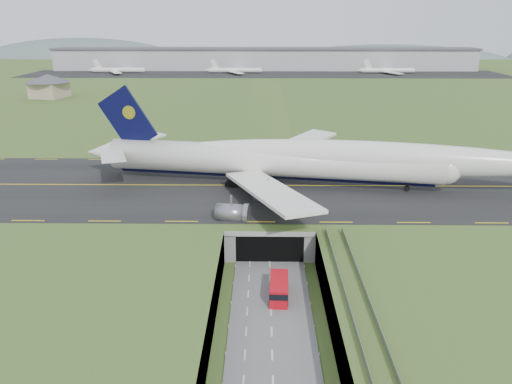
{
  "coord_description": "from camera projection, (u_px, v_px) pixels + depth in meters",
  "views": [
    {
      "loc": [
        -1.38,
        -71.43,
        40.83
      ],
      "look_at": [
        -2.58,
        20.0,
        9.11
      ],
      "focal_mm": 35.0,
      "sensor_mm": 36.0,
      "label": 1
    }
  ],
  "objects": [
    {
      "name": "trench_road",
      "position": [
        271.0,
        310.0,
        73.72
      ],
      "size": [
        12.0,
        75.0,
        0.2
      ],
      "primitive_type": "cube",
      "color": "slate",
      "rests_on": "ground"
    },
    {
      "name": "jumbo_jet",
      "position": [
        306.0,
        161.0,
        107.97
      ],
      "size": [
        105.21,
        65.1,
        21.81
      ],
      "rotation": [
        0.0,
        0.0,
        -0.16
      ],
      "color": "white",
      "rests_on": "ground"
    },
    {
      "name": "service_building",
      "position": [
        48.0,
        84.0,
        231.8
      ],
      "size": [
        24.22,
        24.22,
        10.88
      ],
      "rotation": [
        0.0,
        0.0,
        -0.25
      ],
      "color": "tan",
      "rests_on": "ground"
    },
    {
      "name": "distant_hills",
      "position": [
        330.0,
        68.0,
        487.57
      ],
      "size": [
        700.0,
        91.0,
        60.0
      ],
      "color": "#51625C",
      "rests_on": "ground"
    },
    {
      "name": "airfield_deck",
      "position": [
        270.0,
        269.0,
        79.86
      ],
      "size": [
        800.0,
        800.0,
        6.0
      ],
      "primitive_type": "cube",
      "color": "gray",
      "rests_on": "ground"
    },
    {
      "name": "ground",
      "position": [
        270.0,
        285.0,
        80.84
      ],
      "size": [
        900.0,
        900.0,
        0.0
      ],
      "primitive_type": "plane",
      "color": "#3D5823",
      "rests_on": "ground"
    },
    {
      "name": "tunnel_portal",
      "position": [
        269.0,
        226.0,
        95.54
      ],
      "size": [
        17.0,
        22.3,
        6.0
      ],
      "color": "gray",
      "rests_on": "ground"
    },
    {
      "name": "guideway",
      "position": [
        363.0,
        326.0,
        60.91
      ],
      "size": [
        3.0,
        53.0,
        7.05
      ],
      "color": "#A8A8A3",
      "rests_on": "ground"
    },
    {
      "name": "shuttle_tram",
      "position": [
        279.0,
        288.0,
        76.67
      ],
      "size": [
        3.13,
        7.53,
        3.03
      ],
      "rotation": [
        0.0,
        0.0,
        -0.04
      ],
      "color": "red",
      "rests_on": "ground"
    },
    {
      "name": "cargo_terminal",
      "position": [
        264.0,
        59.0,
        359.12
      ],
      "size": [
        320.0,
        67.0,
        15.6
      ],
      "color": "#B2B2B2",
      "rests_on": "ground"
    },
    {
      "name": "taxiway",
      "position": [
        268.0,
        186.0,
        110.02
      ],
      "size": [
        800.0,
        44.0,
        0.18
      ],
      "primitive_type": "cube",
      "color": "black",
      "rests_on": "airfield_deck"
    }
  ]
}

